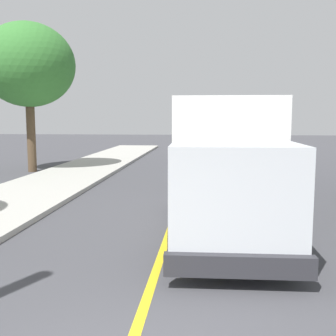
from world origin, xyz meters
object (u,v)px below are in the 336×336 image
object	(u,v)px
parked_car_mid	(221,151)
parked_car_far	(228,144)
parked_car_near	(243,163)
box_truck	(225,158)
street_tree_down_block	(28,65)

from	to	relation	value
parked_car_mid	parked_car_far	xyz separation A→B (m)	(0.68, 6.12, 0.00)
parked_car_near	parked_car_mid	world-z (taller)	same
box_truck	street_tree_down_block	bearing A→B (deg)	133.69
box_truck	parked_car_mid	xyz separation A→B (m)	(0.37, 13.94, -0.97)
parked_car_far	street_tree_down_block	world-z (taller)	street_tree_down_block
parked_car_far	street_tree_down_block	size ratio (longest dim) A/B	0.60
parked_car_near	street_tree_down_block	xyz separation A→B (m)	(-10.40, 2.13, 4.49)
parked_car_far	street_tree_down_block	distance (m)	15.29
parked_car_near	box_truck	bearing A→B (deg)	-98.47
parked_car_mid	box_truck	bearing A→B (deg)	-91.50
street_tree_down_block	parked_car_mid	bearing A→B (deg)	23.71
parked_car_far	street_tree_down_block	xyz separation A→B (m)	(-10.31, -10.35, 4.49)
parked_car_far	street_tree_down_block	bearing A→B (deg)	-134.91
parked_car_mid	street_tree_down_block	distance (m)	11.44
box_truck	street_tree_down_block	xyz separation A→B (m)	(-9.27, 9.71, 3.52)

